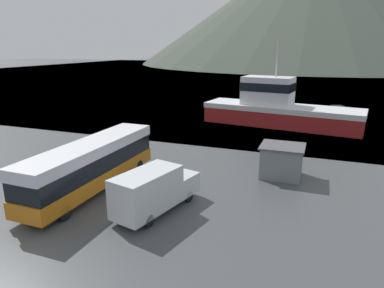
% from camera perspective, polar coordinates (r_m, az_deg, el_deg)
% --- Properties ---
extents(ground_plane, '(400.00, 400.00, 0.00)m').
position_cam_1_polar(ground_plane, '(17.26, -26.50, -18.21)').
color(ground_plane, '#424447').
extents(water_surface, '(240.00, 240.00, 0.00)m').
position_cam_1_polar(water_surface, '(150.41, 16.51, 11.87)').
color(water_surface, '#3D5160').
rests_on(water_surface, ground).
extents(hill_backdrop, '(185.10, 185.10, 63.10)m').
position_cam_1_polar(hill_backdrop, '(207.68, 19.81, 21.32)').
color(hill_backdrop, '#424C42').
rests_on(hill_backdrop, ground).
extents(tour_bus, '(2.57, 11.70, 3.26)m').
position_cam_1_polar(tour_bus, '(23.35, -16.32, -3.14)').
color(tour_bus, '#B26614').
rests_on(tour_bus, ground).
extents(delivery_van, '(3.32, 6.29, 2.59)m').
position_cam_1_polar(delivery_van, '(19.77, -6.33, -7.57)').
color(delivery_van, silver).
rests_on(delivery_van, ground).
extents(fishing_boat, '(18.86, 7.39, 9.87)m').
position_cam_1_polar(fishing_boat, '(42.49, 14.14, 5.84)').
color(fishing_boat, maroon).
rests_on(fishing_boat, water_surface).
extents(storage_bin, '(1.07, 1.22, 1.31)m').
position_cam_1_polar(storage_bin, '(27.33, -24.64, -3.77)').
color(storage_bin, '#287F3D').
rests_on(storage_bin, ground).
extents(dock_kiosk, '(3.10, 2.79, 2.36)m').
position_cam_1_polar(dock_kiosk, '(25.74, 14.71, -2.74)').
color(dock_kiosk, slate).
rests_on(dock_kiosk, ground).
extents(small_boat, '(4.05, 7.30, 0.73)m').
position_cam_1_polar(small_boat, '(52.69, 24.26, 4.92)').
color(small_boat, black).
rests_on(small_boat, water_surface).
extents(mooring_bollard, '(0.46, 0.46, 0.99)m').
position_cam_1_polar(mooring_bollard, '(35.17, -13.56, 1.24)').
color(mooring_bollard, '#B29919').
rests_on(mooring_bollard, ground).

